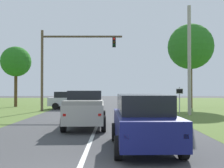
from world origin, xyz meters
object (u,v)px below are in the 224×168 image
(red_suv_near, at_px, (144,120))
(pickup_truck_lead, at_px, (86,109))
(oak_tree_right, at_px, (191,47))
(crossing_suv_far, at_px, (71,100))
(keep_moving_sign, at_px, (180,97))
(traffic_light, at_px, (64,58))
(extra_tree_1, at_px, (17,62))
(utility_pole_right, at_px, (190,60))

(red_suv_near, bearing_deg, pickup_truck_lead, 116.87)
(oak_tree_right, relative_size, crossing_suv_far, 2.09)
(crossing_suv_far, bearing_deg, keep_moving_sign, -28.14)
(keep_moving_sign, bearing_deg, crossing_suv_far, 151.86)
(oak_tree_right, height_order, crossing_suv_far, oak_tree_right)
(keep_moving_sign, bearing_deg, red_suv_near, -109.15)
(traffic_light, distance_m, keep_moving_sign, 11.20)
(red_suv_near, height_order, traffic_light, traffic_light)
(crossing_suv_far, bearing_deg, red_suv_near, -73.45)
(red_suv_near, height_order, pickup_truck_lead, pickup_truck_lead)
(red_suv_near, xyz_separation_m, extra_tree_1, (-12.31, 21.83, 4.23))
(red_suv_near, distance_m, pickup_truck_lead, 5.64)
(red_suv_near, xyz_separation_m, traffic_light, (-5.70, 15.79, 4.05))
(oak_tree_right, bearing_deg, red_suv_near, -110.55)
(crossing_suv_far, bearing_deg, traffic_light, -93.98)
(traffic_light, bearing_deg, oak_tree_right, 18.18)
(red_suv_near, relative_size, pickup_truck_lead, 0.93)
(pickup_truck_lead, height_order, extra_tree_1, extra_tree_1)
(keep_moving_sign, xyz_separation_m, oak_tree_right, (2.99, 7.00, 5.29))
(utility_pole_right, bearing_deg, crossing_suv_far, 148.28)
(pickup_truck_lead, distance_m, utility_pole_right, 10.86)
(red_suv_near, bearing_deg, oak_tree_right, 69.45)
(oak_tree_right, bearing_deg, crossing_suv_far, -172.97)
(pickup_truck_lead, height_order, oak_tree_right, oak_tree_right)
(red_suv_near, distance_m, traffic_light, 17.27)
(keep_moving_sign, bearing_deg, extra_tree_1, 152.77)
(red_suv_near, distance_m, extra_tree_1, 25.42)
(crossing_suv_far, bearing_deg, utility_pole_right, -31.72)
(oak_tree_right, xyz_separation_m, utility_pole_right, (-2.48, -8.15, -2.34))
(pickup_truck_lead, relative_size, extra_tree_1, 0.73)
(keep_moving_sign, height_order, extra_tree_1, extra_tree_1)
(traffic_light, relative_size, keep_moving_sign, 3.40)
(crossing_suv_far, height_order, utility_pole_right, utility_pole_right)
(red_suv_near, relative_size, traffic_light, 0.62)
(pickup_truck_lead, xyz_separation_m, oak_tree_right, (10.10, 15.11, 5.71))
(keep_moving_sign, distance_m, utility_pole_right, 3.20)
(oak_tree_right, distance_m, extra_tree_1, 20.00)
(pickup_truck_lead, bearing_deg, utility_pole_right, 42.39)
(red_suv_near, bearing_deg, keep_moving_sign, 70.85)
(traffic_light, relative_size, utility_pole_right, 0.87)
(utility_pole_right, bearing_deg, oak_tree_right, 73.10)
(pickup_truck_lead, bearing_deg, traffic_light, 106.31)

